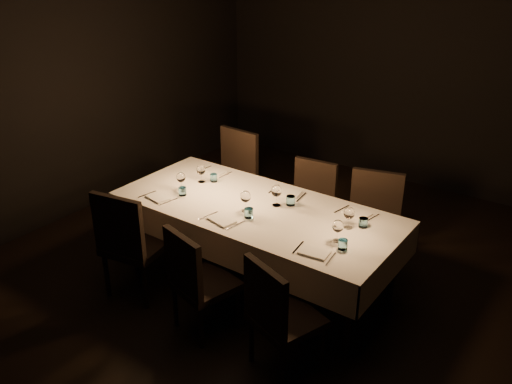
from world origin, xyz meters
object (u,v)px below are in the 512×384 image
Objects in this scene: dining_table at (256,214)px; chair_far_center at (310,203)px; chair_near_right at (277,313)px; chair_far_right at (372,221)px; chair_near_left at (130,240)px; chair_near_center at (196,278)px; chair_far_left at (232,174)px.

chair_far_center is at bearing 83.59° from dining_table.
dining_table is 1.17m from chair_near_right.
chair_far_right is (0.77, 0.75, -0.15)m from dining_table.
chair_far_center is (0.83, 1.60, -0.04)m from chair_near_left.
chair_near_left is 1.03× the size of chair_far_right.
chair_near_right is (0.79, -0.85, -0.18)m from dining_table.
chair_near_left reaches higher than chair_near_center.
chair_near_center is 1.64m from chair_far_center.
dining_table is 2.75× the size of chair_near_center.
chair_far_right is (1.67, -0.06, -0.02)m from chair_far_left.
chair_near_right is at bearing 168.33° from chair_near_left.
chair_near_center is 0.89× the size of chair_far_left.
chair_far_center is at bearing -77.62° from chair_near_center.
chair_near_center is at bearing 166.61° from chair_near_left.
chair_far_center is 0.94× the size of chair_far_right.
dining_table is 0.87m from chair_near_center.
dining_table is at bearing -27.70° from chair_near_right.
chair_near_left reaches higher than dining_table.
chair_near_left is (-0.74, -0.80, -0.13)m from dining_table.
chair_near_center is at bearing -57.02° from chair_far_left.
chair_near_left is 2.17m from chair_far_right.
chair_near_left is at bearing -80.88° from chair_far_left.
chair_far_right is at bearing -144.23° from chair_near_left.
chair_far_center is (-0.70, 1.64, -0.00)m from chair_near_right.
chair_far_right reaches higher than dining_table.
chair_near_left reaches higher than chair_far_right.
dining_table is 2.74× the size of chair_near_right.
chair_near_left is 1.62m from chair_far_left.
chair_far_right is (-0.02, 1.60, 0.03)m from chair_near_right.
chair_near_right reaches higher than dining_table.
chair_near_right is (0.75, 0.00, 0.00)m from chair_near_center.
chair_near_left is 1.10× the size of chair_near_right.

